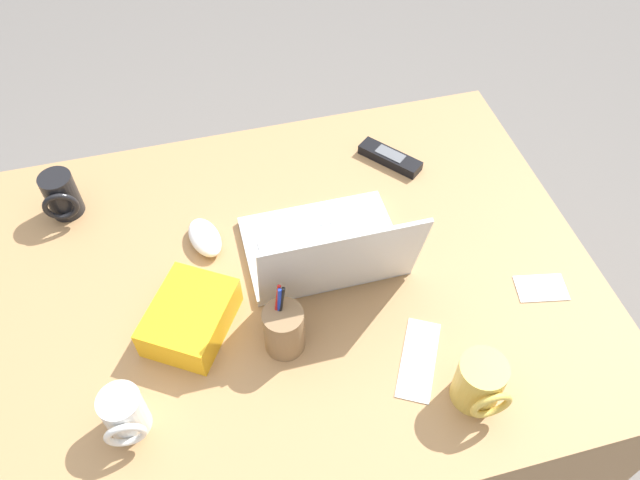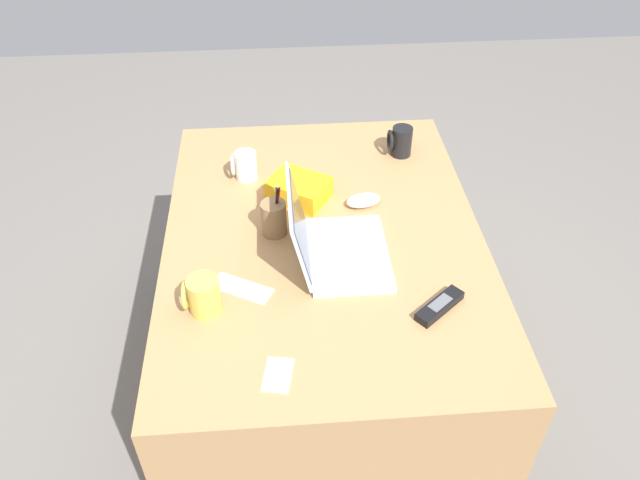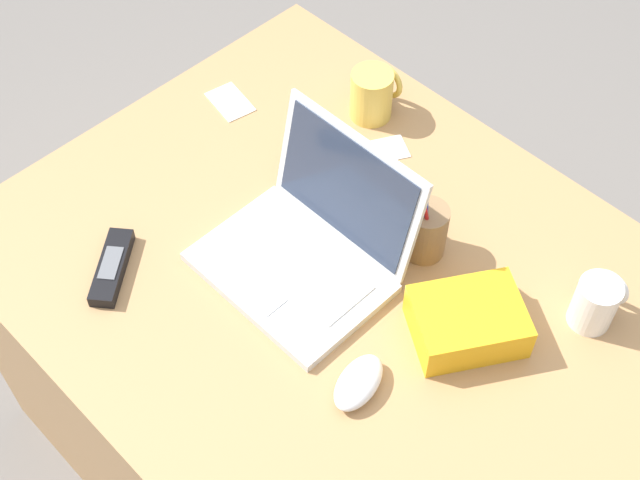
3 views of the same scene
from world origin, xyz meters
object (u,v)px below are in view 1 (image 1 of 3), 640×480
(cordless_phone, at_px, (390,158))
(snack_bag, at_px, (190,317))
(computer_mouse, at_px, (205,238))
(coffee_mug_white, at_px, (125,415))
(laptop, at_px, (327,250))
(pen_holder, at_px, (284,329))
(coffee_mug_spare, at_px, (62,196))
(coffee_mug_tall, at_px, (480,383))

(cordless_phone, height_order, snack_bag, snack_bag)
(computer_mouse, distance_m, coffee_mug_white, 0.42)
(laptop, distance_m, computer_mouse, 0.27)
(laptop, relative_size, pen_holder, 1.95)
(computer_mouse, distance_m, coffee_mug_spare, 0.33)
(computer_mouse, bearing_deg, cordless_phone, -176.55)
(coffee_mug_white, relative_size, snack_bag, 0.54)
(computer_mouse, height_order, coffee_mug_white, coffee_mug_white)
(coffee_mug_white, relative_size, cordless_phone, 0.65)
(coffee_mug_spare, bearing_deg, cordless_phone, 177.95)
(coffee_mug_spare, height_order, cordless_phone, coffee_mug_spare)
(computer_mouse, bearing_deg, laptop, 139.74)
(laptop, distance_m, cordless_phone, 0.35)
(coffee_mug_white, xyz_separation_m, coffee_mug_tall, (-0.60, 0.10, 0.00))
(coffee_mug_white, relative_size, coffee_mug_spare, 0.91)
(coffee_mug_white, bearing_deg, pen_holder, -162.91)
(laptop, height_order, computer_mouse, laptop)
(computer_mouse, bearing_deg, snack_bag, 61.76)
(laptop, xyz_separation_m, snack_bag, (0.29, 0.08, -0.01))
(coffee_mug_white, height_order, coffee_mug_tall, coffee_mug_tall)
(pen_holder, bearing_deg, snack_bag, -26.55)
(coffee_mug_tall, height_order, pen_holder, pen_holder)
(computer_mouse, height_order, coffee_mug_tall, coffee_mug_tall)
(coffee_mug_white, bearing_deg, snack_bag, -126.84)
(pen_holder, relative_size, snack_bag, 0.93)
(coffee_mug_tall, distance_m, cordless_phone, 0.62)
(coffee_mug_white, xyz_separation_m, cordless_phone, (-0.65, -0.52, -0.04))
(pen_holder, bearing_deg, computer_mouse, -68.67)
(pen_holder, distance_m, snack_bag, 0.19)
(coffee_mug_white, xyz_separation_m, coffee_mug_spare, (0.10, -0.54, 0.00))
(computer_mouse, height_order, snack_bag, snack_bag)
(coffee_mug_spare, xyz_separation_m, snack_bag, (-0.23, 0.37, -0.02))
(computer_mouse, xyz_separation_m, coffee_mug_spare, (0.29, -0.17, 0.03))
(cordless_phone, xyz_separation_m, pen_holder, (0.36, 0.43, 0.04))
(cordless_phone, distance_m, snack_bag, 0.62)
(laptop, relative_size, cordless_phone, 2.17)
(laptop, xyz_separation_m, coffee_mug_spare, (0.53, -0.29, 0.01))
(computer_mouse, relative_size, pen_holder, 0.68)
(pen_holder, bearing_deg, cordless_phone, -129.76)
(coffee_mug_tall, bearing_deg, snack_bag, -30.12)
(snack_bag, bearing_deg, coffee_mug_spare, -57.89)
(laptop, height_order, coffee_mug_white, laptop)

